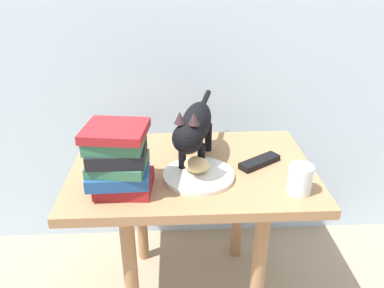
{
  "coord_description": "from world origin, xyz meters",
  "views": [
    {
      "loc": [
        -0.05,
        -1.08,
        1.16
      ],
      "look_at": [
        0.0,
        0.0,
        0.63
      ],
      "focal_mm": 35.84,
      "sensor_mm": 36.0,
      "label": 1
    }
  ],
  "objects_px": {
    "book_stack": "(119,159)",
    "candle_jar": "(300,181)",
    "bread_roll": "(197,165)",
    "tv_remote": "(260,162)",
    "side_table": "(192,188)",
    "cat": "(195,127)",
    "plate": "(199,175)"
  },
  "relations": [
    {
      "from": "side_table",
      "to": "cat",
      "type": "distance_m",
      "value": 0.22
    },
    {
      "from": "plate",
      "to": "book_stack",
      "type": "relative_size",
      "value": 1.09
    },
    {
      "from": "candle_jar",
      "to": "bread_roll",
      "type": "bearing_deg",
      "value": 160.14
    },
    {
      "from": "book_stack",
      "to": "candle_jar",
      "type": "height_order",
      "value": "book_stack"
    },
    {
      "from": "side_table",
      "to": "candle_jar",
      "type": "height_order",
      "value": "candle_jar"
    },
    {
      "from": "bread_roll",
      "to": "cat",
      "type": "bearing_deg",
      "value": 91.65
    },
    {
      "from": "side_table",
      "to": "bread_roll",
      "type": "xyz_separation_m",
      "value": [
        0.01,
        -0.06,
        0.12
      ]
    },
    {
      "from": "side_table",
      "to": "plate",
      "type": "xyz_separation_m",
      "value": [
        0.02,
        -0.07,
        0.09
      ]
    },
    {
      "from": "plate",
      "to": "book_stack",
      "type": "bearing_deg",
      "value": -166.17
    },
    {
      "from": "book_stack",
      "to": "tv_remote",
      "type": "relative_size",
      "value": 1.34
    },
    {
      "from": "cat",
      "to": "tv_remote",
      "type": "distance_m",
      "value": 0.24
    },
    {
      "from": "side_table",
      "to": "tv_remote",
      "type": "distance_m",
      "value": 0.24
    },
    {
      "from": "candle_jar",
      "to": "cat",
      "type": "bearing_deg",
      "value": 147.81
    },
    {
      "from": "book_stack",
      "to": "plate",
      "type": "bearing_deg",
      "value": 13.83
    },
    {
      "from": "plate",
      "to": "bread_roll",
      "type": "height_order",
      "value": "bread_roll"
    },
    {
      "from": "cat",
      "to": "side_table",
      "type": "bearing_deg",
      "value": -120.43
    },
    {
      "from": "bread_roll",
      "to": "book_stack",
      "type": "distance_m",
      "value": 0.24
    },
    {
      "from": "bread_roll",
      "to": "cat",
      "type": "relative_size",
      "value": 0.17
    },
    {
      "from": "candle_jar",
      "to": "side_table",
      "type": "bearing_deg",
      "value": 150.96
    },
    {
      "from": "plate",
      "to": "cat",
      "type": "relative_size",
      "value": 0.46
    },
    {
      "from": "plate",
      "to": "tv_remote",
      "type": "relative_size",
      "value": 1.46
    },
    {
      "from": "cat",
      "to": "book_stack",
      "type": "bearing_deg",
      "value": -147.18
    },
    {
      "from": "candle_jar",
      "to": "tv_remote",
      "type": "xyz_separation_m",
      "value": [
        -0.08,
        0.16,
        -0.03
      ]
    },
    {
      "from": "plate",
      "to": "candle_jar",
      "type": "height_order",
      "value": "candle_jar"
    },
    {
      "from": "side_table",
      "to": "book_stack",
      "type": "xyz_separation_m",
      "value": [
        -0.21,
        -0.13,
        0.18
      ]
    },
    {
      "from": "side_table",
      "to": "plate",
      "type": "height_order",
      "value": "plate"
    },
    {
      "from": "candle_jar",
      "to": "tv_remote",
      "type": "height_order",
      "value": "candle_jar"
    },
    {
      "from": "side_table",
      "to": "book_stack",
      "type": "height_order",
      "value": "book_stack"
    },
    {
      "from": "bread_roll",
      "to": "tv_remote",
      "type": "relative_size",
      "value": 0.53
    },
    {
      "from": "side_table",
      "to": "candle_jar",
      "type": "bearing_deg",
      "value": -29.04
    },
    {
      "from": "bread_roll",
      "to": "book_stack",
      "type": "height_order",
      "value": "book_stack"
    },
    {
      "from": "cat",
      "to": "book_stack",
      "type": "relative_size",
      "value": 2.34
    }
  ]
}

